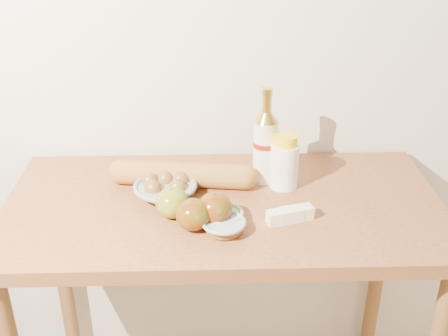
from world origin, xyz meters
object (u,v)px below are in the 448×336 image
(egg_bowl, at_px, (165,188))
(baguette, at_px, (182,174))
(bourbon_bottle, at_px, (265,144))
(cream_bottle, at_px, (284,163))
(table, at_px, (224,239))

(egg_bowl, bearing_deg, baguette, 53.01)
(bourbon_bottle, xyz_separation_m, cream_bottle, (0.05, -0.04, -0.04))
(table, relative_size, bourbon_bottle, 4.24)
(table, height_order, bourbon_bottle, bourbon_bottle)
(table, xyz_separation_m, bourbon_bottle, (0.12, 0.12, 0.24))
(table, xyz_separation_m, egg_bowl, (-0.16, 0.04, 0.15))
(cream_bottle, bearing_deg, bourbon_bottle, 141.80)
(table, distance_m, egg_bowl, 0.22)
(cream_bottle, distance_m, baguette, 0.29)
(egg_bowl, xyz_separation_m, baguette, (0.05, 0.06, 0.01))
(table, distance_m, cream_bottle, 0.28)
(egg_bowl, height_order, baguette, baguette)
(bourbon_bottle, distance_m, cream_bottle, 0.08)
(baguette, bearing_deg, cream_bottle, 4.62)
(cream_bottle, relative_size, egg_bowl, 0.86)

